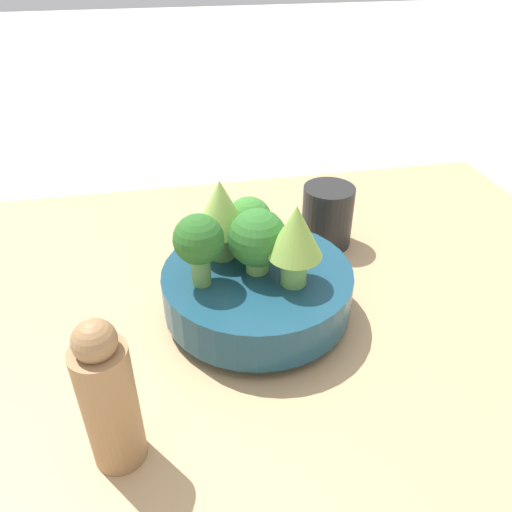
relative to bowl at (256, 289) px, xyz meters
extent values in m
plane|color=beige|center=(0.00, -0.02, -0.08)|extent=(6.00, 6.00, 0.00)
cube|color=tan|center=(0.00, -0.02, -0.06)|extent=(0.99, 0.79, 0.04)
cylinder|color=navy|center=(0.00, 0.00, -0.03)|extent=(0.10, 0.10, 0.01)
cylinder|color=navy|center=(0.00, 0.00, 0.00)|extent=(0.22, 0.22, 0.05)
cylinder|color=#609347|center=(0.00, 0.05, 0.04)|extent=(0.02, 0.02, 0.02)
sphere|color=#387A2D|center=(0.00, 0.05, 0.07)|extent=(0.05, 0.05, 0.05)
cylinder|color=#7AB256|center=(0.00, 0.00, 0.04)|extent=(0.03, 0.03, 0.02)
sphere|color=#2D6B28|center=(0.00, 0.00, 0.07)|extent=(0.07, 0.07, 0.07)
cylinder|color=#6BA34C|center=(0.04, -0.03, 0.05)|extent=(0.03, 0.03, 0.04)
cone|color=#84AD47|center=(0.04, -0.03, 0.09)|extent=(0.06, 0.06, 0.06)
cylinder|color=#609347|center=(-0.03, 0.04, 0.05)|extent=(0.03, 0.03, 0.04)
cone|color=#93B751|center=(-0.03, 0.04, 0.09)|extent=(0.06, 0.06, 0.06)
cylinder|color=#609347|center=(-0.06, -0.01, 0.05)|extent=(0.02, 0.02, 0.04)
sphere|color=#286023|center=(-0.06, -0.01, 0.08)|extent=(0.05, 0.05, 0.05)
cylinder|color=black|center=(0.13, 0.14, 0.01)|extent=(0.07, 0.07, 0.09)
cylinder|color=#997047|center=(-0.16, -0.16, 0.03)|extent=(0.05, 0.05, 0.13)
sphere|color=#997047|center=(-0.16, -0.16, 0.10)|extent=(0.03, 0.03, 0.03)
camera|label=1|loc=(-0.09, -0.45, 0.36)|focal=35.00mm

